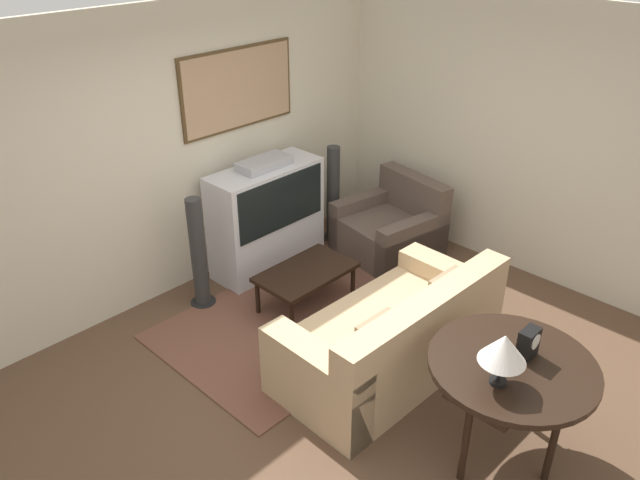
{
  "coord_description": "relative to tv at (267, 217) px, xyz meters",
  "views": [
    {
      "loc": [
        -2.9,
        -2.59,
        3.43
      ],
      "look_at": [
        0.61,
        0.79,
        0.75
      ],
      "focal_mm": 35.0,
      "sensor_mm": 36.0,
      "label": 1
    }
  ],
  "objects": [
    {
      "name": "couch",
      "position": [
        -0.42,
        -1.97,
        -0.26
      ],
      "size": [
        1.91,
        1.01,
        0.86
      ],
      "rotation": [
        0.0,
        0.0,
        3.12
      ],
      "color": "tan",
      "rests_on": "ground_plane"
    },
    {
      "name": "ground_plane",
      "position": [
        -0.82,
        -1.75,
        -0.57
      ],
      "size": [
        12.0,
        12.0,
        0.0
      ],
      "primitive_type": "plane",
      "color": "brown"
    },
    {
      "name": "coffee_table",
      "position": [
        -0.25,
        -0.82,
        -0.22
      ],
      "size": [
        0.91,
        0.55,
        0.39
      ],
      "color": "black",
      "rests_on": "ground_plane"
    },
    {
      "name": "table_lamp",
      "position": [
        -0.82,
        -3.08,
        0.48
      ],
      "size": [
        0.29,
        0.29,
        0.37
      ],
      "color": "black",
      "rests_on": "console_table"
    },
    {
      "name": "armchair",
      "position": [
        1.11,
        -0.75,
        -0.29
      ],
      "size": [
        1.04,
        1.07,
        0.83
      ],
      "rotation": [
        0.0,
        0.0,
        -1.74
      ],
      "color": "brown",
      "rests_on": "ground_plane"
    },
    {
      "name": "mantel_clock",
      "position": [
        -0.46,
        -3.08,
        0.32
      ],
      "size": [
        0.16,
        0.1,
        0.21
      ],
      "color": "black",
      "rests_on": "console_table"
    },
    {
      "name": "wall_back",
      "position": [
        -0.8,
        0.38,
        0.79
      ],
      "size": [
        12.0,
        0.1,
        2.7
      ],
      "color": "beige",
      "rests_on": "ground_plane"
    },
    {
      "name": "wall_right",
      "position": [
        1.81,
        -1.75,
        0.78
      ],
      "size": [
        0.06,
        12.0,
        2.7
      ],
      "color": "beige",
      "rests_on": "ground_plane"
    },
    {
      "name": "speaker_tower_left",
      "position": [
        -0.91,
        -0.08,
        -0.04
      ],
      "size": [
        0.24,
        0.24,
        1.1
      ],
      "color": "black",
      "rests_on": "ground_plane"
    },
    {
      "name": "speaker_tower_right",
      "position": [
        0.91,
        -0.08,
        -0.04
      ],
      "size": [
        0.24,
        0.24,
        1.1
      ],
      "color": "black",
      "rests_on": "ground_plane"
    },
    {
      "name": "console_table",
      "position": [
        -0.58,
        -3.06,
        0.15
      ],
      "size": [
        1.1,
        1.1,
        0.79
      ],
      "color": "black",
      "rests_on": "ground_plane"
    },
    {
      "name": "area_rug",
      "position": [
        -0.37,
        -0.91,
        -0.56
      ],
      "size": [
        2.6,
        1.69,
        0.01
      ],
      "color": "brown",
      "rests_on": "ground_plane"
    },
    {
      "name": "tv",
      "position": [
        0.0,
        0.0,
        0.0
      ],
      "size": [
        1.21,
        0.48,
        1.2
      ],
      "color": "silver",
      "rests_on": "ground_plane"
    }
  ]
}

